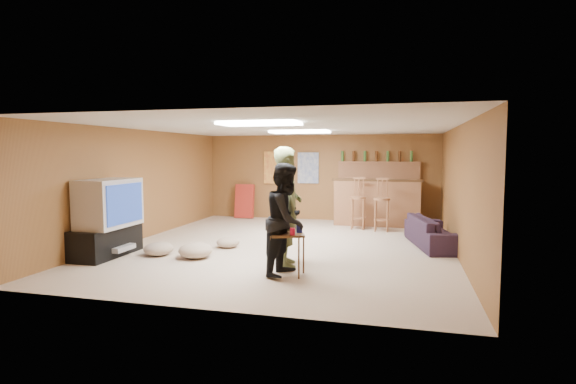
% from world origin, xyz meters
% --- Properties ---
extents(ground, '(7.00, 7.00, 0.00)m').
position_xyz_m(ground, '(0.00, 0.00, 0.00)').
color(ground, '#B9A38D').
rests_on(ground, ground).
extents(ceiling, '(6.00, 7.00, 0.02)m').
position_xyz_m(ceiling, '(0.00, 0.00, 2.20)').
color(ceiling, silver).
rests_on(ceiling, ground).
extents(wall_back, '(6.00, 0.02, 2.20)m').
position_xyz_m(wall_back, '(0.00, 3.50, 1.10)').
color(wall_back, brown).
rests_on(wall_back, ground).
extents(wall_front, '(6.00, 0.02, 2.20)m').
position_xyz_m(wall_front, '(0.00, -3.50, 1.10)').
color(wall_front, brown).
rests_on(wall_front, ground).
extents(wall_left, '(0.02, 7.00, 2.20)m').
position_xyz_m(wall_left, '(-3.00, 0.00, 1.10)').
color(wall_left, brown).
rests_on(wall_left, ground).
extents(wall_right, '(0.02, 7.00, 2.20)m').
position_xyz_m(wall_right, '(3.00, 0.00, 1.10)').
color(wall_right, brown).
rests_on(wall_right, ground).
extents(tv_stand, '(0.55, 1.30, 0.50)m').
position_xyz_m(tv_stand, '(-2.72, -1.50, 0.25)').
color(tv_stand, black).
rests_on(tv_stand, ground).
extents(dvd_box, '(0.35, 0.50, 0.08)m').
position_xyz_m(dvd_box, '(-2.50, -1.50, 0.15)').
color(dvd_box, '#B2B2B7').
rests_on(dvd_box, tv_stand).
extents(tv_body, '(0.60, 1.10, 0.80)m').
position_xyz_m(tv_body, '(-2.65, -1.50, 0.90)').
color(tv_body, '#B2B2B7').
rests_on(tv_body, tv_stand).
extents(tv_screen, '(0.02, 0.95, 0.65)m').
position_xyz_m(tv_screen, '(-2.34, -1.50, 0.90)').
color(tv_screen, navy).
rests_on(tv_screen, tv_body).
extents(bar_counter, '(2.00, 0.60, 1.10)m').
position_xyz_m(bar_counter, '(1.50, 2.95, 0.55)').
color(bar_counter, brown).
rests_on(bar_counter, ground).
extents(bar_lip, '(2.10, 0.12, 0.05)m').
position_xyz_m(bar_lip, '(1.50, 2.70, 1.10)').
color(bar_lip, '#3D2613').
rests_on(bar_lip, bar_counter).
extents(bar_shelf, '(2.00, 0.18, 0.05)m').
position_xyz_m(bar_shelf, '(1.50, 3.40, 1.50)').
color(bar_shelf, brown).
rests_on(bar_shelf, bar_backing).
extents(bar_backing, '(2.00, 0.14, 0.60)m').
position_xyz_m(bar_backing, '(1.50, 3.42, 1.20)').
color(bar_backing, brown).
rests_on(bar_backing, bar_counter).
extents(poster_left, '(0.60, 0.03, 0.85)m').
position_xyz_m(poster_left, '(-1.20, 3.46, 1.35)').
color(poster_left, '#BF3F26').
rests_on(poster_left, wall_back).
extents(poster_right, '(0.55, 0.03, 0.80)m').
position_xyz_m(poster_right, '(-0.30, 3.46, 1.35)').
color(poster_right, '#334C99').
rests_on(poster_right, wall_back).
extents(folding_chair_stack, '(0.50, 0.26, 0.91)m').
position_xyz_m(folding_chair_stack, '(-2.00, 3.30, 0.45)').
color(folding_chair_stack, '#AC2A1F').
rests_on(folding_chair_stack, ground).
extents(ceiling_panel_front, '(1.20, 0.60, 0.04)m').
position_xyz_m(ceiling_panel_front, '(0.00, -1.50, 2.17)').
color(ceiling_panel_front, white).
rests_on(ceiling_panel_front, ceiling).
extents(ceiling_panel_back, '(1.20, 0.60, 0.04)m').
position_xyz_m(ceiling_panel_back, '(0.00, 1.20, 2.17)').
color(ceiling_panel_back, white).
rests_on(ceiling_panel_back, ceiling).
extents(person_olive, '(0.63, 0.77, 1.83)m').
position_xyz_m(person_olive, '(0.40, -1.37, 0.91)').
color(person_olive, '#4E5833').
rests_on(person_olive, ground).
extents(person_black, '(0.72, 0.86, 1.59)m').
position_xyz_m(person_black, '(0.51, -1.86, 0.80)').
color(person_black, black).
rests_on(person_black, ground).
extents(sofa, '(1.12, 1.98, 0.55)m').
position_xyz_m(sofa, '(2.70, 0.70, 0.27)').
color(sofa, black).
rests_on(sofa, ground).
extents(tray_table, '(0.55, 0.50, 0.60)m').
position_xyz_m(tray_table, '(0.53, -1.90, 0.30)').
color(tray_table, '#3D2613').
rests_on(tray_table, ground).
extents(cup_red_near, '(0.10, 0.10, 0.11)m').
position_xyz_m(cup_red_near, '(0.41, -1.87, 0.65)').
color(cup_red_near, red).
rests_on(cup_red_near, tray_table).
extents(cup_red_far, '(0.09, 0.09, 0.10)m').
position_xyz_m(cup_red_far, '(0.63, -1.99, 0.65)').
color(cup_red_far, red).
rests_on(cup_red_far, tray_table).
extents(cup_blue, '(0.10, 0.10, 0.12)m').
position_xyz_m(cup_blue, '(0.68, -1.77, 0.66)').
color(cup_blue, navy).
rests_on(cup_blue, tray_table).
extents(bar_stool_left, '(0.45, 0.45, 1.10)m').
position_xyz_m(bar_stool_left, '(1.11, 2.29, 0.55)').
color(bar_stool_left, brown).
rests_on(bar_stool_left, ground).
extents(bar_stool_right, '(0.49, 0.49, 1.23)m').
position_xyz_m(bar_stool_right, '(1.65, 2.13, 0.62)').
color(bar_stool_right, brown).
rests_on(bar_stool_right, ground).
extents(cushion_near_tv, '(0.61, 0.61, 0.25)m').
position_xyz_m(cushion_near_tv, '(-1.20, -1.26, 0.13)').
color(cushion_near_tv, gray).
rests_on(cushion_near_tv, ground).
extents(cushion_mid, '(0.48, 0.48, 0.19)m').
position_xyz_m(cushion_mid, '(-1.00, -0.35, 0.09)').
color(cushion_mid, gray).
rests_on(cushion_mid, ground).
extents(cushion_far, '(0.53, 0.53, 0.22)m').
position_xyz_m(cushion_far, '(-1.90, -1.24, 0.11)').
color(cushion_far, gray).
rests_on(cushion_far, ground).
extents(bottle_row, '(1.76, 0.08, 0.26)m').
position_xyz_m(bottle_row, '(1.44, 3.38, 1.65)').
color(bottle_row, '#3F7233').
rests_on(bottle_row, bar_shelf).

